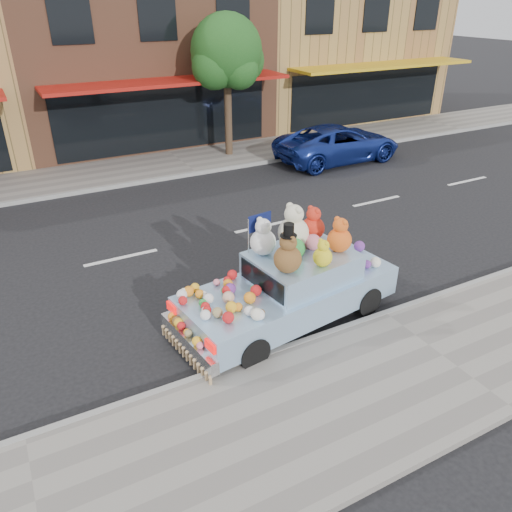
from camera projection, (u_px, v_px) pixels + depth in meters
ground at (264, 226)px, 13.87m from camera, size 120.00×120.00×0.00m
near_sidewalk at (442, 358)px, 8.77m from camera, size 60.00×3.00×0.12m
far_sidewalk at (182, 162)px, 18.92m from camera, size 60.00×3.00×0.12m
near_kerb at (385, 315)px, 9.94m from camera, size 60.00×0.12×0.13m
far_kerb at (196, 173)px, 17.75m from camera, size 60.00×0.12×0.13m
storefront_mid at (131, 48)px, 21.52m from camera, size 10.00×9.80×7.30m
storefront_right at (323, 39)px, 25.67m from camera, size 10.00×9.80×7.30m
street_tree at (227, 57)px, 18.10m from camera, size 3.00×2.70×5.22m
car_blue at (338, 143)px, 18.97m from camera, size 4.97×2.34×1.37m
art_car at (290, 283)px, 9.59m from camera, size 4.67×2.31×2.28m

